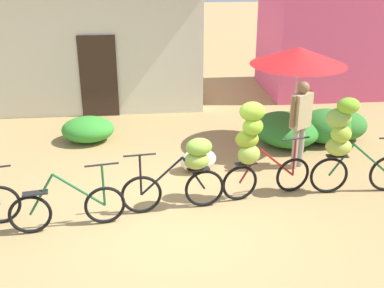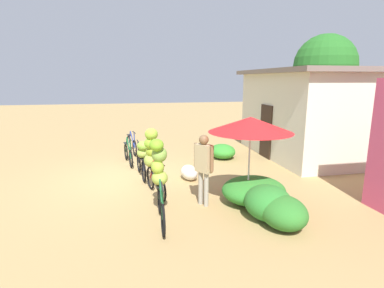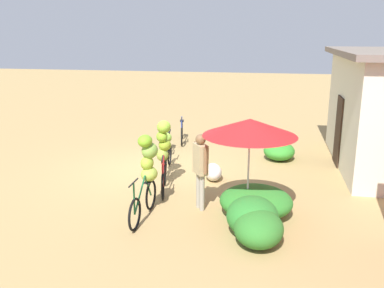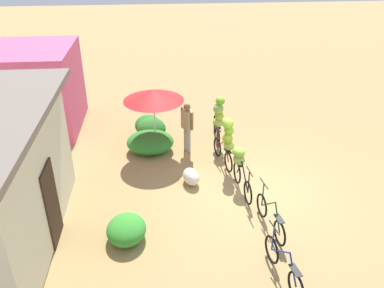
{
  "view_description": "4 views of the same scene",
  "coord_description": "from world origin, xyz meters",
  "px_view_note": "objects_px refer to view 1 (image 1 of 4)",
  "views": [
    {
      "loc": [
        -0.39,
        -6.47,
        3.98
      ],
      "look_at": [
        0.35,
        0.8,
        0.92
      ],
      "focal_mm": 44.78,
      "sensor_mm": 36.0,
      "label": 1
    },
    {
      "loc": [
        9.02,
        0.02,
        2.93
      ],
      "look_at": [
        1.11,
        1.65,
        1.21
      ],
      "focal_mm": 28.24,
      "sensor_mm": 36.0,
      "label": 2
    },
    {
      "loc": [
        10.95,
        3.04,
        3.78
      ],
      "look_at": [
        -0.02,
        0.99,
        0.8
      ],
      "focal_mm": 39.2,
      "sensor_mm": 36.0,
      "label": 3
    },
    {
      "loc": [
        -9.25,
        2.47,
        6.71
      ],
      "look_at": [
        0.75,
        1.63,
        1.19
      ],
      "focal_mm": 37.96,
      "sensor_mm": 36.0,
      "label": 4
    }
  ],
  "objects_px": {
    "building_low": "(102,36)",
    "produce_sack": "(198,160)",
    "shop_pink": "(323,39)",
    "bicycle_center_loaded": "(188,167)",
    "bicycle_by_shop": "(254,144)",
    "person_vendor": "(301,116)",
    "bicycle_rightmost": "(345,139)",
    "bicycle_near_pile": "(68,208)",
    "market_umbrella": "(299,56)"
  },
  "relations": [
    {
      "from": "building_low",
      "to": "produce_sack",
      "type": "bearing_deg",
      "value": -68.08
    },
    {
      "from": "shop_pink",
      "to": "bicycle_center_loaded",
      "type": "distance_m",
      "value": 7.94
    },
    {
      "from": "bicycle_center_loaded",
      "to": "bicycle_by_shop",
      "type": "relative_size",
      "value": 0.98
    },
    {
      "from": "building_low",
      "to": "bicycle_by_shop",
      "type": "height_order",
      "value": "building_low"
    },
    {
      "from": "bicycle_by_shop",
      "to": "person_vendor",
      "type": "height_order",
      "value": "bicycle_by_shop"
    },
    {
      "from": "bicycle_by_shop",
      "to": "person_vendor",
      "type": "xyz_separation_m",
      "value": [
        1.12,
        1.11,
        0.05
      ]
    },
    {
      "from": "building_low",
      "to": "bicycle_center_loaded",
      "type": "xyz_separation_m",
      "value": [
        1.75,
        -6.47,
        -0.95
      ]
    },
    {
      "from": "bicycle_center_loaded",
      "to": "bicycle_by_shop",
      "type": "xyz_separation_m",
      "value": [
        1.09,
        0.21,
        0.27
      ]
    },
    {
      "from": "bicycle_rightmost",
      "to": "building_low",
      "type": "bearing_deg",
      "value": 125.18
    },
    {
      "from": "shop_pink",
      "to": "person_vendor",
      "type": "relative_size",
      "value": 1.88
    },
    {
      "from": "produce_sack",
      "to": "bicycle_rightmost",
      "type": "bearing_deg",
      "value": -25.34
    },
    {
      "from": "shop_pink",
      "to": "produce_sack",
      "type": "bearing_deg",
      "value": -128.89
    },
    {
      "from": "bicycle_by_shop",
      "to": "produce_sack",
      "type": "relative_size",
      "value": 2.43
    },
    {
      "from": "building_low",
      "to": "produce_sack",
      "type": "height_order",
      "value": "building_low"
    },
    {
      "from": "bicycle_center_loaded",
      "to": "produce_sack",
      "type": "distance_m",
      "value": 1.48
    },
    {
      "from": "bicycle_rightmost",
      "to": "bicycle_near_pile",
      "type": "bearing_deg",
      "value": -171.48
    },
    {
      "from": "building_low",
      "to": "shop_pink",
      "type": "xyz_separation_m",
      "value": [
        6.22,
        0.04,
        -0.19
      ]
    },
    {
      "from": "bicycle_near_pile",
      "to": "produce_sack",
      "type": "xyz_separation_m",
      "value": [
        2.16,
        1.77,
        -0.13
      ]
    },
    {
      "from": "market_umbrella",
      "to": "bicycle_center_loaded",
      "type": "bearing_deg",
      "value": -135.74
    },
    {
      "from": "bicycle_by_shop",
      "to": "market_umbrella",
      "type": "bearing_deg",
      "value": 58.3
    },
    {
      "from": "person_vendor",
      "to": "bicycle_center_loaded",
      "type": "bearing_deg",
      "value": -149.18
    },
    {
      "from": "building_low",
      "to": "market_umbrella",
      "type": "relative_size",
      "value": 2.67
    },
    {
      "from": "shop_pink",
      "to": "bicycle_near_pile",
      "type": "xyz_separation_m",
      "value": [
        -6.32,
        -6.93,
        -1.13
      ]
    },
    {
      "from": "bicycle_center_loaded",
      "to": "shop_pink",
      "type": "bearing_deg",
      "value": 55.49
    },
    {
      "from": "building_low",
      "to": "market_umbrella",
      "type": "bearing_deg",
      "value": -44.64
    },
    {
      "from": "building_low",
      "to": "produce_sack",
      "type": "xyz_separation_m",
      "value": [
        2.06,
        -5.12,
        -1.46
      ]
    },
    {
      "from": "bicycle_center_loaded",
      "to": "person_vendor",
      "type": "xyz_separation_m",
      "value": [
        2.22,
        1.32,
        0.32
      ]
    },
    {
      "from": "market_umbrella",
      "to": "bicycle_near_pile",
      "type": "height_order",
      "value": "market_umbrella"
    },
    {
      "from": "bicycle_near_pile",
      "to": "shop_pink",
      "type": "bearing_deg",
      "value": 47.65
    },
    {
      "from": "market_umbrella",
      "to": "produce_sack",
      "type": "bearing_deg",
      "value": -154.44
    },
    {
      "from": "bicycle_near_pile",
      "to": "produce_sack",
      "type": "bearing_deg",
      "value": 39.42
    },
    {
      "from": "shop_pink",
      "to": "bicycle_by_shop",
      "type": "xyz_separation_m",
      "value": [
        -3.38,
        -6.3,
        -0.48
      ]
    },
    {
      "from": "shop_pink",
      "to": "produce_sack",
      "type": "distance_m",
      "value": 6.75
    },
    {
      "from": "bicycle_near_pile",
      "to": "bicycle_center_loaded",
      "type": "distance_m",
      "value": 1.93
    },
    {
      "from": "market_umbrella",
      "to": "bicycle_center_loaded",
      "type": "height_order",
      "value": "market_umbrella"
    },
    {
      "from": "person_vendor",
      "to": "shop_pink",
      "type": "bearing_deg",
      "value": 66.47
    },
    {
      "from": "market_umbrella",
      "to": "bicycle_rightmost",
      "type": "relative_size",
      "value": 1.22
    },
    {
      "from": "person_vendor",
      "to": "bicycle_rightmost",
      "type": "bearing_deg",
      "value": -68.53
    },
    {
      "from": "market_umbrella",
      "to": "person_vendor",
      "type": "bearing_deg",
      "value": -101.04
    },
    {
      "from": "bicycle_near_pile",
      "to": "bicycle_by_shop",
      "type": "bearing_deg",
      "value": 12.15
    },
    {
      "from": "bicycle_rightmost",
      "to": "market_umbrella",
      "type": "bearing_deg",
      "value": 95.95
    },
    {
      "from": "bicycle_rightmost",
      "to": "person_vendor",
      "type": "height_order",
      "value": "bicycle_rightmost"
    },
    {
      "from": "market_umbrella",
      "to": "produce_sack",
      "type": "xyz_separation_m",
      "value": [
        -2.11,
        -1.01,
        -1.71
      ]
    },
    {
      "from": "person_vendor",
      "to": "bicycle_by_shop",
      "type": "bearing_deg",
      "value": -135.32
    },
    {
      "from": "building_low",
      "to": "bicycle_rightmost",
      "type": "bearing_deg",
      "value": -54.82
    },
    {
      "from": "bicycle_center_loaded",
      "to": "bicycle_rightmost",
      "type": "xyz_separation_m",
      "value": [
        2.64,
        0.25,
        0.27
      ]
    },
    {
      "from": "bicycle_near_pile",
      "to": "person_vendor",
      "type": "height_order",
      "value": "person_vendor"
    },
    {
      "from": "building_low",
      "to": "market_umbrella",
      "type": "xyz_separation_m",
      "value": [
        4.17,
        -4.11,
        0.26
      ]
    },
    {
      "from": "bicycle_by_shop",
      "to": "bicycle_center_loaded",
      "type": "bearing_deg",
      "value": -169.06
    },
    {
      "from": "bicycle_near_pile",
      "to": "person_vendor",
      "type": "xyz_separation_m",
      "value": [
        4.06,
        1.74,
        0.7
      ]
    }
  ]
}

